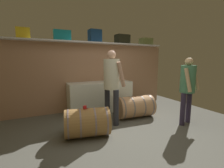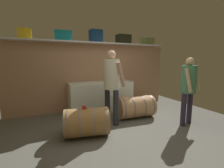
% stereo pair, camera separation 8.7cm
% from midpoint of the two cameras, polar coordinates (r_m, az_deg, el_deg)
% --- Properties ---
extents(ground_plane, '(6.12, 7.60, 0.02)m').
position_cam_midpoint_polar(ground_plane, '(3.60, 2.84, -15.84)').
color(ground_plane, '#595950').
extents(back_wall_panel, '(4.92, 0.10, 1.96)m').
position_cam_midpoint_polar(back_wall_panel, '(4.84, -5.86, 2.57)').
color(back_wall_panel, tan).
rests_on(back_wall_panel, ground).
extents(high_shelf_board, '(4.52, 0.40, 0.03)m').
position_cam_midpoint_polar(high_shelf_board, '(4.70, -5.47, 14.55)').
color(high_shelf_board, silver).
rests_on(high_shelf_board, back_wall_panel).
extents(toolcase_yellow, '(0.31, 0.24, 0.25)m').
position_cam_midpoint_polar(toolcase_yellow, '(4.49, -28.53, 15.70)').
color(toolcase_yellow, yellow).
rests_on(toolcase_yellow, high_shelf_board).
extents(toolcase_teal, '(0.43, 0.20, 0.27)m').
position_cam_midpoint_polar(toolcase_teal, '(4.52, -16.69, 16.41)').
color(toolcase_teal, '#107984').
rests_on(toolcase_teal, high_shelf_board).
extents(toolcase_navy, '(0.35, 0.29, 0.35)m').
position_cam_midpoint_polar(toolcase_navy, '(4.73, -5.34, 16.85)').
color(toolcase_navy, navy).
rests_on(toolcase_navy, high_shelf_board).
extents(toolcase_black, '(0.43, 0.31, 0.27)m').
position_cam_midpoint_polar(toolcase_black, '(5.08, 4.64, 15.83)').
color(toolcase_black, black).
rests_on(toolcase_black, high_shelf_board).
extents(toolcase_olive, '(0.38, 0.31, 0.22)m').
position_cam_midpoint_polar(toolcase_olive, '(5.55, 13.11, 14.72)').
color(toolcase_olive, olive).
rests_on(toolcase_olive, high_shelf_board).
extents(work_cabinet, '(1.84, 0.58, 0.86)m').
position_cam_midpoint_polar(work_cabinet, '(4.63, -3.39, -4.55)').
color(work_cabinet, white).
rests_on(work_cabinet, ground).
extents(wine_bottle_amber, '(0.07, 0.07, 0.33)m').
position_cam_midpoint_polar(wine_bottle_amber, '(4.53, 1.09, 2.56)').
color(wine_bottle_amber, brown).
rests_on(wine_bottle_amber, work_cabinet).
extents(wine_glass, '(0.08, 0.08, 0.14)m').
position_cam_midpoint_polar(wine_glass, '(4.64, -0.54, 2.05)').
color(wine_glass, white).
rests_on(wine_glass, work_cabinet).
extents(wine_barrel_near, '(0.94, 0.70, 0.57)m').
position_cam_midpoint_polar(wine_barrel_near, '(3.20, -8.39, -13.48)').
color(wine_barrel_near, olive).
rests_on(wine_barrel_near, ground).
extents(wine_barrel_far, '(0.98, 0.63, 0.57)m').
position_cam_midpoint_polar(wine_barrel_far, '(4.20, 9.16, -8.12)').
color(wine_barrel_far, tan).
rests_on(wine_barrel_far, ground).
extents(tasting_cup, '(0.07, 0.07, 0.06)m').
position_cam_midpoint_polar(tasting_cup, '(3.09, -9.27, -8.27)').
color(tasting_cup, red).
rests_on(tasting_cup, wine_barrel_near).
extents(winemaker_pouring, '(0.48, 0.40, 1.54)m').
position_cam_midpoint_polar(winemaker_pouring, '(3.96, 26.53, -0.09)').
color(winemaker_pouring, '#2E263B').
rests_on(winemaker_pouring, ground).
extents(visitor_tasting, '(0.47, 0.55, 1.70)m').
position_cam_midpoint_polar(visitor_tasting, '(3.60, 0.58, 1.61)').
color(visitor_tasting, '#2A2C35').
rests_on(visitor_tasting, ground).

